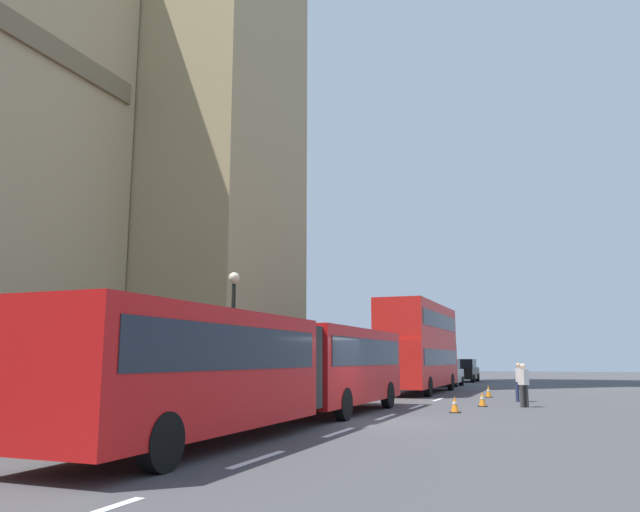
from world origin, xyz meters
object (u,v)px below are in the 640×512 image
(street_lamp, at_px, (233,328))
(sedan_trailing, at_px, (465,371))
(traffic_cone_east, at_px, (488,391))
(pedestrian_near_cones, at_px, (524,383))
(sedan_lead, at_px, (446,373))
(traffic_cone_west, at_px, (455,405))
(double_decker_bus, at_px, (419,344))
(traffic_cone_middle, at_px, (482,399))
(pedestrian_by_kerb, at_px, (519,381))
(articulated_bus, at_px, (281,363))

(street_lamp, bearing_deg, sedan_trailing, -8.23)
(traffic_cone_east, relative_size, pedestrian_near_cones, 0.34)
(sedan_lead, height_order, traffic_cone_west, sedan_lead)
(street_lamp, xyz_separation_m, pedestrian_near_cones, (4.50, -10.50, -2.14))
(traffic_cone_west, relative_size, street_lamp, 0.11)
(double_decker_bus, height_order, traffic_cone_middle, double_decker_bus)
(traffic_cone_east, xyz_separation_m, pedestrian_by_kerb, (-2.71, -1.64, 0.63))
(sedan_lead, xyz_separation_m, traffic_cone_middle, (-17.95, -4.50, -0.63))
(sedan_lead, distance_m, traffic_cone_middle, 18.52)
(double_decker_bus, xyz_separation_m, street_lamp, (-13.34, 4.50, 0.35))
(articulated_bus, bearing_deg, street_lamp, 40.89)
(sedan_trailing, bearing_deg, articulated_bus, -179.94)
(street_lamp, bearing_deg, articulated_bus, -139.11)
(sedan_trailing, height_order, pedestrian_by_kerb, sedan_trailing)
(sedan_trailing, distance_m, pedestrian_by_kerb, 23.86)
(sedan_trailing, bearing_deg, double_decker_bus, -179.89)
(sedan_trailing, height_order, pedestrian_near_cones, sedan_trailing)
(articulated_bus, xyz_separation_m, sedan_trailing, (36.10, 0.04, -0.83))
(articulated_bus, distance_m, traffic_cone_west, 7.47)
(articulated_bus, relative_size, pedestrian_by_kerb, 10.50)
(traffic_cone_east, bearing_deg, sedan_lead, 19.04)
(sedan_trailing, bearing_deg, street_lamp, 171.77)
(traffic_cone_middle, height_order, street_lamp, street_lamp)
(sedan_trailing, xyz_separation_m, traffic_cone_west, (-29.86, -3.88, -0.63))
(articulated_bus, height_order, sedan_trailing, articulated_bus)
(traffic_cone_middle, distance_m, pedestrian_near_cones, 1.72)
(double_decker_bus, height_order, pedestrian_by_kerb, double_decker_bus)
(traffic_cone_west, relative_size, traffic_cone_middle, 1.00)
(articulated_bus, height_order, traffic_cone_west, articulated_bus)
(double_decker_bus, relative_size, traffic_cone_west, 18.40)
(articulated_bus, bearing_deg, traffic_cone_middle, -24.82)
(traffic_cone_middle, bearing_deg, sedan_lead, 14.08)
(pedestrian_by_kerb, bearing_deg, pedestrian_near_cones, -173.55)
(double_decker_bus, height_order, traffic_cone_west, double_decker_bus)
(sedan_trailing, relative_size, traffic_cone_west, 7.59)
(traffic_cone_east, bearing_deg, traffic_cone_middle, -176.14)
(sedan_lead, height_order, street_lamp, street_lamp)
(double_decker_bus, xyz_separation_m, traffic_cone_east, (-2.91, -4.00, -2.43))
(articulated_bus, height_order, double_decker_bus, double_decker_bus)
(double_decker_bus, height_order, sedan_trailing, double_decker_bus)
(traffic_cone_west, height_order, pedestrian_by_kerb, pedestrian_by_kerb)
(pedestrian_near_cones, distance_m, pedestrian_by_kerb, 3.24)
(traffic_cone_west, xyz_separation_m, traffic_cone_middle, (3.29, -0.56, 0.00))
(street_lamp, height_order, pedestrian_by_kerb, street_lamp)
(street_lamp, xyz_separation_m, pedestrian_by_kerb, (7.71, -10.14, -2.14))
(sedan_trailing, height_order, street_lamp, street_lamp)
(sedan_trailing, distance_m, pedestrian_near_cones, 27.07)
(articulated_bus, bearing_deg, sedan_lead, 0.20)
(traffic_cone_middle, xyz_separation_m, traffic_cone_east, (6.10, 0.41, 0.00))
(pedestrian_near_cones, bearing_deg, pedestrian_by_kerb, 6.45)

